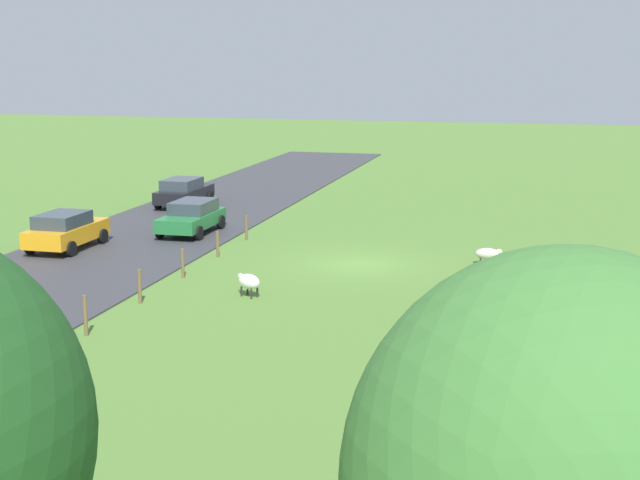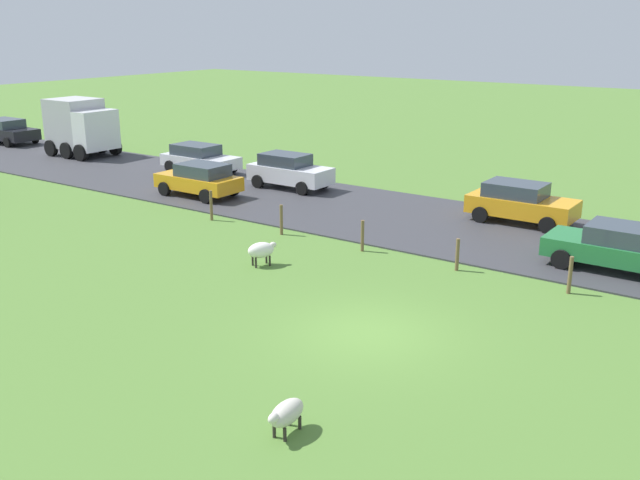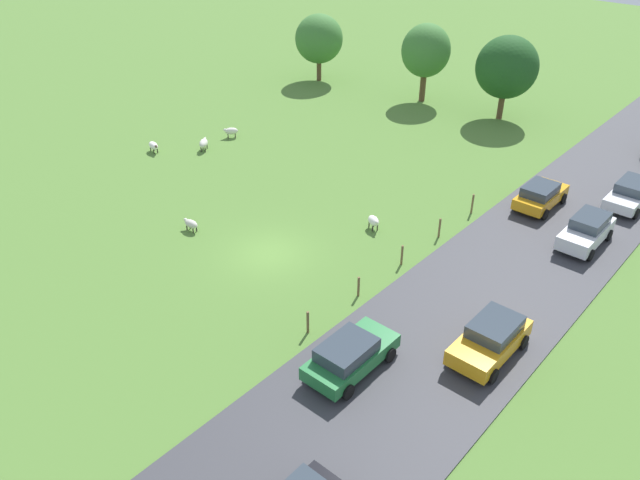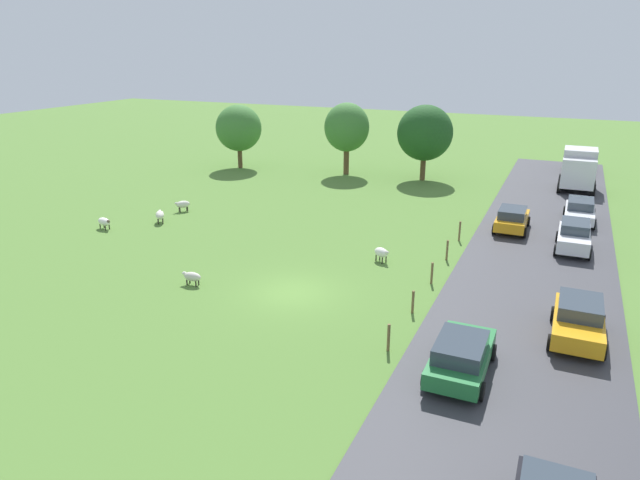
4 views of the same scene
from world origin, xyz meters
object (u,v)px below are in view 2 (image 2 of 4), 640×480
object	(u,v)px
sheep_0	(286,413)
car_2	(7,131)
car_4	(199,158)
car_5	(618,246)
car_6	(200,179)
truck_0	(81,126)
sheep_1	(261,250)
car_0	(289,171)
car_1	(520,202)

from	to	relation	value
sheep_0	car_2	world-z (taller)	car_2
car_4	car_5	world-z (taller)	car_5
sheep_0	car_6	xyz separation A→B (m)	(13.56, 15.45, 0.40)
truck_0	car_2	distance (m)	7.98
car_2	car_5	xyz separation A→B (m)	(-3.51, -39.51, -0.04)
sheep_1	truck_0	size ratio (longest dim) A/B	0.27
car_0	car_5	bearing A→B (deg)	-102.28
sheep_1	car_5	size ratio (longest dim) A/B	0.25
sheep_1	car_5	bearing A→B (deg)	-57.82
car_0	car_5	xyz separation A→B (m)	(-3.47, -15.96, -0.07)
car_0	car_6	world-z (taller)	car_0
car_0	car_1	size ratio (longest dim) A/B	0.98
sheep_1	car_4	world-z (taller)	car_4
sheep_0	truck_0	xyz separation A→B (m)	(17.22, 28.71, 1.37)
truck_0	car_4	bearing A→B (deg)	-88.23
truck_0	car_4	xyz separation A→B (m)	(0.29, -9.41, -0.98)
sheep_0	car_5	bearing A→B (deg)	-11.79
truck_0	car_0	bearing A→B (deg)	-89.93
truck_0	car_6	xyz separation A→B (m)	(-3.65, -13.26, -0.97)
sheep_0	car_1	world-z (taller)	car_1
car_4	car_2	bearing A→B (deg)	90.77
truck_0	car_4	size ratio (longest dim) A/B	0.91
car_0	car_2	distance (m)	23.55
car_2	truck_0	bearing A→B (deg)	-90.42
truck_0	car_6	world-z (taller)	truck_0
car_6	car_2	bearing A→B (deg)	80.07
sheep_0	sheep_1	xyz separation A→B (m)	(7.61, 6.89, 0.09)
truck_0	car_1	distance (m)	26.98
truck_0	car_1	xyz separation A→B (m)	(0.37, -26.96, -0.93)
sheep_0	truck_0	distance (m)	33.50
car_4	car_5	xyz separation A→B (m)	(-3.74, -22.17, 0.00)
car_1	car_4	distance (m)	17.55
truck_0	car_5	distance (m)	31.78
sheep_1	car_1	distance (m)	11.22
sheep_0	car_6	world-z (taller)	car_6
car_4	car_5	distance (m)	22.49
car_6	truck_0	bearing A→B (deg)	74.60
car_1	car_4	xyz separation A→B (m)	(-0.08, 17.55, -0.05)
truck_0	car_0	size ratio (longest dim) A/B	0.96
sheep_0	car_4	bearing A→B (deg)	47.79
sheep_1	car_1	size ratio (longest dim) A/B	0.25
car_5	car_6	bearing A→B (deg)	90.62
sheep_0	sheep_1	bearing A→B (deg)	42.16
sheep_0	car_6	bearing A→B (deg)	48.72
sheep_0	car_0	size ratio (longest dim) A/B	0.26
car_1	truck_0	bearing A→B (deg)	90.78
sheep_0	car_4	world-z (taller)	car_4
sheep_0	car_1	xyz separation A→B (m)	(17.58, 1.75, 0.44)
car_5	car_2	bearing A→B (deg)	84.92
truck_0	car_5	bearing A→B (deg)	-96.24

